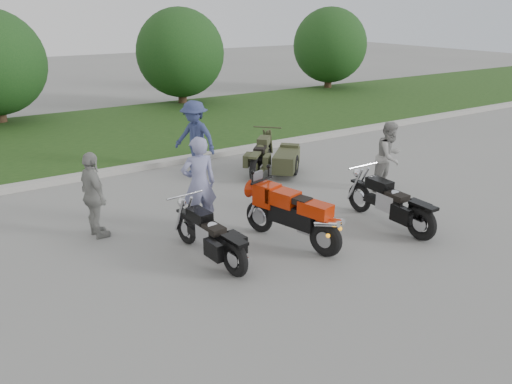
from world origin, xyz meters
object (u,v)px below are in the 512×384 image
sportbike_red (293,214)px  cruiser_right (393,205)px  person_denim (195,138)px  cruiser_left (212,238)px  person_back (94,196)px  cruiser_sidecar (276,159)px  person_grey (389,157)px  person_stripe (199,184)px

sportbike_red → cruiser_right: 2.10m
sportbike_red → person_denim: size_ratio=1.11×
cruiser_left → cruiser_right: bearing=-16.0°
person_denim → person_back: size_ratio=1.15×
cruiser_sidecar → person_grey: (1.50, -2.35, 0.41)m
sportbike_red → cruiser_right: sportbike_red is taller
sportbike_red → person_grey: bearing=1.0°
sportbike_red → person_back: (-2.84, 2.18, 0.22)m
cruiser_right → person_grey: (1.45, 1.51, 0.36)m
cruiser_right → cruiser_sidecar: size_ratio=1.13×
cruiser_right → person_back: (-4.90, 2.59, 0.37)m
cruiser_sidecar → person_back: size_ratio=1.22×
cruiser_left → person_denim: (1.84, 4.39, 0.52)m
sportbike_red → person_grey: person_grey is taller
sportbike_red → person_denim: (0.35, 4.61, 0.34)m
sportbike_red → person_stripe: person_stripe is taller
cruiser_right → person_stripe: 3.70m
cruiser_right → cruiser_left: bearing=169.7°
cruiser_left → cruiser_sidecar: 4.76m
cruiser_sidecar → person_denim: 2.09m
cruiser_right → cruiser_sidecar: 3.86m
sportbike_red → person_grey: size_ratio=1.29×
sportbike_red → person_stripe: bearing=109.9°
cruiser_left → cruiser_sidecar: (3.50, 3.23, -0.01)m
cruiser_right → person_grey: size_ratio=1.38×
person_stripe → person_back: (-1.75, 0.70, -0.10)m
cruiser_left → person_grey: (5.00, 0.89, 0.40)m
cruiser_left → person_stripe: size_ratio=1.14×
person_stripe → person_grey: person_stripe is taller
cruiser_right → person_denim: bearing=108.5°
sportbike_red → person_denim: bearing=69.2°
sportbike_red → cruiser_left: bearing=155.2°
sportbike_red → cruiser_left: (-1.50, 0.22, -0.18)m
person_back → person_stripe: bearing=-118.1°
sportbike_red → person_denim: person_denim is taller
person_back → cruiser_sidecar: bearing=-81.5°
person_grey → sportbike_red: bearing=-175.0°
sportbike_red → person_stripe: size_ratio=1.14×
cruiser_left → cruiser_sidecar: bearing=36.7°
cruiser_left → person_denim: bearing=61.3°
cruiser_sidecar → person_back: person_back is taller
sportbike_red → cruiser_sidecar: (2.00, 3.45, -0.19)m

